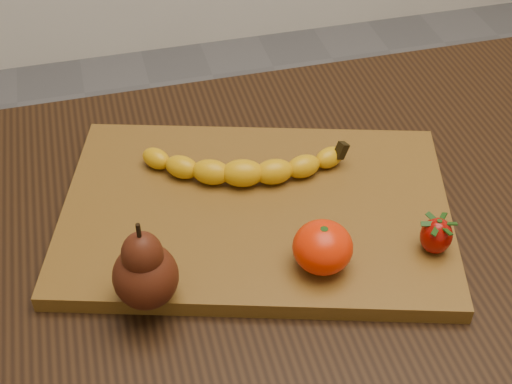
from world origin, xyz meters
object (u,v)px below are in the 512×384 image
object	(u,v)px
table	(274,298)
mandarin	(323,247)
pear	(144,264)
cutting_board	(256,211)

from	to	relation	value
table	mandarin	distance (m)	0.16
table	pear	size ratio (longest dim) A/B	9.67
cutting_board	pear	size ratio (longest dim) A/B	4.35
cutting_board	pear	bearing A→B (deg)	-126.08
pear	mandarin	bearing A→B (deg)	-0.36
table	mandarin	xyz separation A→B (m)	(0.03, -0.06, 0.14)
cutting_board	mandarin	size ratio (longest dim) A/B	7.04
cutting_board	mandarin	distance (m)	0.12
table	pear	world-z (taller)	pear
pear	table	bearing A→B (deg)	21.84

